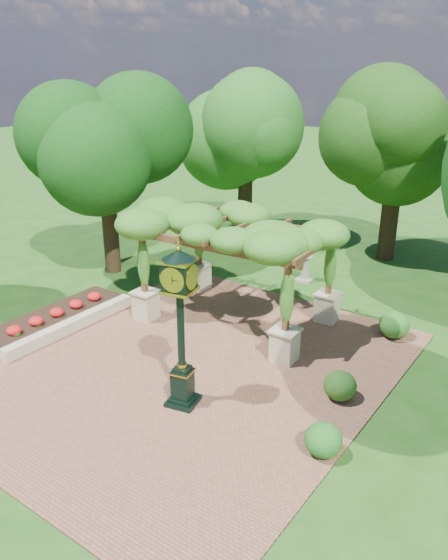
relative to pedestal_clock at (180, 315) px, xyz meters
The scene contains 13 objects.
ground 2.72m from the pedestal_clock, 149.18° to the left, with size 120.00×120.00×0.00m, color #1E4714.
brick_plaza 3.06m from the pedestal_clock, 120.49° to the left, with size 10.00×12.00×0.04m, color brown.
border_wall 6.06m from the pedestal_clock, 169.29° to the left, with size 0.35×5.00×0.40m, color #C6B793.
flower_bed 6.89m from the pedestal_clock, behind, with size 1.50×5.00×0.36m, color red.
pedestal_clock is the anchor object (origin of this frame).
pergola 5.11m from the pedestal_clock, 109.22° to the left, with size 6.20×4.08×3.78m.
sundial 9.65m from the pedestal_clock, 99.05° to the left, with size 0.65×0.65×1.06m.
shrub_front 4.29m from the pedestal_clock, ahead, with size 0.84×0.84×0.76m, color #1C5A19.
shrub_mid 4.51m from the pedestal_clock, 38.49° to the left, with size 0.84×0.84×0.76m, color #224C15.
shrub_back 7.58m from the pedestal_clock, 65.09° to the left, with size 0.94×0.94×0.84m, color #245C1A.
tree_west_near 10.57m from the pedestal_clock, 146.13° to the left, with size 4.35×4.35×7.61m.
tree_west_far 14.59m from the pedestal_clock, 117.43° to the left, with size 4.39×4.39×8.07m.
tree_north 14.16m from the pedestal_clock, 89.38° to the left, with size 3.95×3.95×8.37m.
Camera 1 is at (8.57, -9.43, 8.05)m, focal length 35.00 mm.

